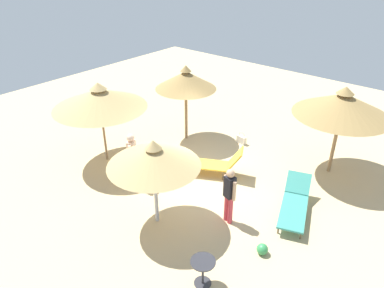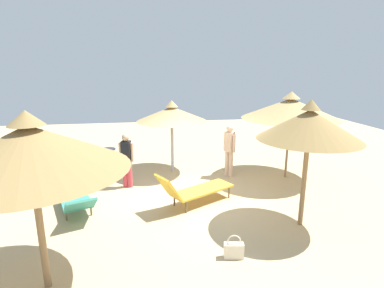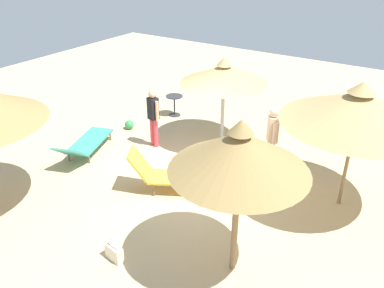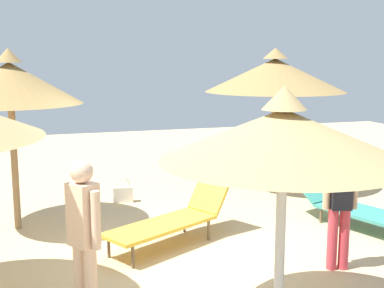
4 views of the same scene
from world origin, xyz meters
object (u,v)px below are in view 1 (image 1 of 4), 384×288
Objects in this scene: lounge_chair_edge at (295,203)px; person_standing_center at (229,193)px; handbag at (241,139)px; parasol_umbrella_near_left at (186,80)px; beach_ball at (262,249)px; parasol_umbrella_far_right at (99,98)px; parasol_umbrella_near_right at (343,104)px; lounge_chair_far_left at (211,163)px; side_table_round at (203,269)px; parasol_umbrella_front at (154,157)px; person_standing_back at (132,156)px.

lounge_chair_edge is 1.94m from person_standing_center.
handbag is (-3.84, -2.09, -0.74)m from person_standing_center.
parasol_umbrella_near_left reaches higher than beach_ball.
parasol_umbrella_far_right is 5.15m from person_standing_center.
parasol_umbrella_near_right reaches higher than lounge_chair_far_left.
person_standing_center is (1.50, 1.71, 0.48)m from lounge_chair_far_left.
parasol_umbrella_near_left is at bearing -62.26° from handbag.
parasol_umbrella_near_right is 6.10× the size of handbag.
parasol_umbrella_near_left is 4.25× the size of side_table_round.
parasol_umbrella_near_right is at bearing 124.25° from parasol_umbrella_far_right.
parasol_umbrella_front is 5.38m from handbag.
side_table_round is at bearing -7.12° from lounge_chair_edge.
parasol_umbrella_near_right is at bearing 176.63° from side_table_round.
side_table_round reaches higher than beach_ball.
person_standing_center is (-0.05, 4.98, -1.31)m from parasol_umbrella_far_right.
parasol_umbrella_near_left is at bearing -122.33° from beach_ball.
handbag is at bearing 117.74° from parasol_umbrella_near_left.
handbag is (-2.35, -0.37, -0.26)m from lounge_chair_far_left.
parasol_umbrella_front reaches higher than beach_ball.
parasol_umbrella_near_left reaches higher than person_standing_center.
person_standing_center is at bearing -159.55° from side_table_round.
lounge_chair_far_left is (2.60, -2.82, -1.90)m from parasol_umbrella_near_right.
parasol_umbrella_near_right reaches higher than handbag.
person_standing_back is at bearing -90.14° from beach_ball.
parasol_umbrella_near_right reaches higher than lounge_chair_edge.
side_table_round reaches higher than handbag.
handbag is at bearing 143.40° from parasol_umbrella_far_right.
parasol_umbrella_far_right is at bearing -36.60° from handbag.
beach_ball is at bearing 71.50° from person_standing_center.
parasol_umbrella_near_left is at bearing 160.28° from parasol_umbrella_far_right.
handbag reaches higher than beach_ball.
parasol_umbrella_front is (4.06, 2.49, -0.32)m from parasol_umbrella_near_left.
lounge_chair_far_left is at bearing 58.19° from parasol_umbrella_near_left.
lounge_chair_edge is 1.87m from beach_ball.
lounge_chair_edge is 4.79m from person_standing_back.
parasol_umbrella_near_right is at bearing 164.84° from person_standing_center.
person_standing_center is 4.43m from handbag.
lounge_chair_edge is (-1.48, 6.16, -1.89)m from parasol_umbrella_far_right.
person_standing_center is 2.19m from side_table_round.
lounge_chair_far_left reaches higher than side_table_round.
side_table_round is (3.51, 2.46, 0.03)m from lounge_chair_far_left.
person_standing_center is at bearing 48.85° from lounge_chair_far_left.
lounge_chair_edge is at bearing 103.53° from parasol_umbrella_far_right.
parasol_umbrella_near_right is (-5.28, 2.55, 0.36)m from parasol_umbrella_front.
handbag is at bearing -141.71° from beach_ball.
parasol_umbrella_front is 1.50× the size of person_standing_center.
parasol_umbrella_far_right reaches higher than parasol_umbrella_front.
handbag is (-3.89, 2.89, -2.06)m from parasol_umbrella_far_right.
person_standing_back is 4.28m from side_table_round.
parasol_umbrella_near_right reaches higher than side_table_round.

